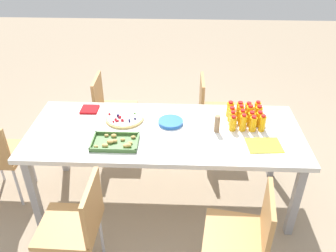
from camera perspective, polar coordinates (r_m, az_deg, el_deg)
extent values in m
plane|color=gray|center=(3.30, -0.46, -11.57)|extent=(12.00, 12.00, 0.00)
cube|color=silver|center=(2.85, -0.52, -1.03)|extent=(2.23, 0.89, 0.04)
cube|color=#99999E|center=(3.48, 17.12, -3.17)|extent=(0.06, 0.06, 0.70)
cube|color=#99999E|center=(3.55, -17.12, -2.37)|extent=(0.06, 0.06, 0.70)
cube|color=#99999E|center=(2.94, 20.16, -11.46)|extent=(0.06, 0.06, 0.70)
cube|color=#99999E|center=(3.02, -21.16, -10.26)|extent=(0.06, 0.06, 0.70)
cube|color=#B7844C|center=(3.73, -8.36, 2.43)|extent=(0.41, 0.41, 0.04)
cube|color=#B7844C|center=(3.68, -11.45, 5.01)|extent=(0.03, 0.38, 0.38)
cylinder|color=silver|center=(3.97, -5.46, 0.50)|extent=(0.02, 0.02, 0.41)
cylinder|color=silver|center=(3.70, -6.00, -2.12)|extent=(0.02, 0.02, 0.41)
cylinder|color=silver|center=(4.02, -10.00, 0.57)|extent=(0.02, 0.02, 0.41)
cylinder|color=silver|center=(3.76, -10.85, -2.01)|extent=(0.02, 0.02, 0.41)
cube|color=#B7844C|center=(3.40, -25.63, -4.10)|extent=(0.40, 0.40, 0.04)
cylinder|color=silver|center=(3.58, -21.39, -5.90)|extent=(0.02, 0.02, 0.41)
cylinder|color=silver|center=(3.36, -23.35, -9.24)|extent=(0.02, 0.02, 0.41)
cube|color=#B7844C|center=(2.55, -15.93, -15.60)|extent=(0.41, 0.41, 0.04)
cube|color=#B7844C|center=(2.36, -12.28, -13.01)|extent=(0.04, 0.38, 0.38)
cylinder|color=silver|center=(2.88, -17.35, -16.18)|extent=(0.02, 0.02, 0.41)
cylinder|color=silver|center=(2.79, -10.90, -16.94)|extent=(0.02, 0.02, 0.41)
cube|color=#B7844C|center=(2.45, 10.82, -17.29)|extent=(0.45, 0.45, 0.04)
cube|color=#B7844C|center=(2.33, 16.00, -14.58)|extent=(0.09, 0.38, 0.38)
cylinder|color=silver|center=(2.73, 6.87, -17.75)|extent=(0.02, 0.02, 0.41)
cylinder|color=silver|center=(2.75, 13.87, -18.35)|extent=(0.02, 0.02, 0.41)
cube|color=#B7844C|center=(3.71, 8.28, 2.23)|extent=(0.40, 0.40, 0.04)
cube|color=#B7844C|center=(3.60, 5.58, 4.91)|extent=(0.03, 0.38, 0.38)
cylinder|color=silver|center=(3.99, 10.11, 0.28)|extent=(0.02, 0.02, 0.41)
cylinder|color=silver|center=(3.72, 10.63, -2.34)|extent=(0.02, 0.02, 0.41)
cylinder|color=silver|center=(3.96, 5.51, 0.39)|extent=(0.02, 0.02, 0.41)
cylinder|color=silver|center=(3.69, 5.71, -2.25)|extent=(0.02, 0.02, 0.41)
cylinder|color=#F9AE14|center=(3.09, 14.39, 2.61)|extent=(0.05, 0.05, 0.13)
cylinder|color=red|center=(3.05, 14.58, 3.81)|extent=(0.03, 0.03, 0.02)
cylinder|color=#F9AC14|center=(3.08, 13.01, 2.55)|extent=(0.06, 0.06, 0.12)
cylinder|color=red|center=(3.05, 13.16, 3.64)|extent=(0.04, 0.04, 0.02)
cylinder|color=#F9AC14|center=(3.06, 11.67, 2.63)|extent=(0.06, 0.06, 0.12)
cylinder|color=red|center=(3.03, 11.81, 3.76)|extent=(0.04, 0.04, 0.02)
cylinder|color=#FAAE14|center=(3.05, 10.13, 2.68)|extent=(0.06, 0.06, 0.13)
cylinder|color=red|center=(3.01, 10.26, 3.84)|extent=(0.04, 0.04, 0.02)
cylinder|color=#F8AD14|center=(3.02, 14.60, 1.87)|extent=(0.06, 0.06, 0.13)
cylinder|color=red|center=(2.99, 14.79, 3.10)|extent=(0.04, 0.04, 0.02)
cylinder|color=#FAAF14|center=(3.01, 13.21, 1.95)|extent=(0.06, 0.06, 0.13)
cylinder|color=red|center=(2.97, 13.39, 3.19)|extent=(0.04, 0.04, 0.02)
cylinder|color=#FAAC14|center=(3.00, 11.80, 2.00)|extent=(0.05, 0.05, 0.13)
cylinder|color=red|center=(2.96, 11.96, 3.22)|extent=(0.04, 0.04, 0.02)
cylinder|color=#F9AE14|center=(2.98, 10.37, 1.84)|extent=(0.06, 0.06, 0.12)
cylinder|color=red|center=(2.95, 10.50, 2.93)|extent=(0.04, 0.04, 0.02)
cylinder|color=#F9AB14|center=(2.96, 14.73, 1.06)|extent=(0.06, 0.06, 0.12)
cylinder|color=red|center=(2.93, 14.91, 2.20)|extent=(0.04, 0.04, 0.02)
cylinder|color=#F8AB14|center=(2.94, 13.47, 1.03)|extent=(0.06, 0.06, 0.12)
cylinder|color=red|center=(2.91, 13.64, 2.16)|extent=(0.04, 0.04, 0.02)
cylinder|color=#F9AB14|center=(2.93, 12.01, 1.22)|extent=(0.06, 0.06, 0.13)
cylinder|color=red|center=(2.89, 12.17, 2.48)|extent=(0.04, 0.04, 0.02)
cylinder|color=#F9AC14|center=(2.92, 10.50, 1.13)|extent=(0.05, 0.05, 0.12)
cylinder|color=red|center=(2.89, 10.63, 2.25)|extent=(0.04, 0.04, 0.02)
cylinder|color=#F9AC14|center=(2.90, 15.19, 0.38)|extent=(0.05, 0.05, 0.13)
cylinder|color=red|center=(2.87, 15.39, 1.61)|extent=(0.03, 0.03, 0.02)
cylinder|color=#F9AC14|center=(2.88, 13.75, 0.30)|extent=(0.06, 0.06, 0.12)
cylinder|color=red|center=(2.85, 13.93, 1.46)|extent=(0.04, 0.04, 0.02)
cylinder|color=#FAAB14|center=(2.87, 12.21, 0.45)|extent=(0.05, 0.05, 0.13)
cylinder|color=red|center=(2.83, 12.38, 1.74)|extent=(0.03, 0.03, 0.02)
cylinder|color=#F9AE14|center=(2.86, 10.59, 0.35)|extent=(0.05, 0.05, 0.12)
cylinder|color=red|center=(2.82, 10.72, 1.48)|extent=(0.04, 0.04, 0.02)
cylinder|color=tan|center=(3.00, -7.10, 1.24)|extent=(0.33, 0.33, 0.02)
cylinder|color=white|center=(2.99, -7.11, 1.44)|extent=(0.30, 0.30, 0.01)
sphere|color=red|center=(2.95, -8.58, 1.08)|extent=(0.02, 0.02, 0.02)
sphere|color=#1E1947|center=(2.94, -5.43, 1.19)|extent=(0.02, 0.02, 0.02)
sphere|color=red|center=(2.93, -8.95, 0.72)|extent=(0.02, 0.02, 0.02)
sphere|color=#1E1947|center=(3.00, -8.21, 1.72)|extent=(0.03, 0.03, 0.03)
sphere|color=red|center=(2.98, -7.89, 1.46)|extent=(0.03, 0.03, 0.03)
sphere|color=#1E1947|center=(2.91, -6.34, 0.74)|extent=(0.02, 0.02, 0.02)
sphere|color=#66B238|center=(3.02, -5.45, 2.10)|extent=(0.02, 0.02, 0.02)
sphere|color=red|center=(2.93, -7.49, 0.94)|extent=(0.03, 0.03, 0.03)
sphere|color=red|center=(2.93, -8.24, 0.85)|extent=(0.02, 0.02, 0.02)
sphere|color=#1E1947|center=(2.93, -6.37, 0.99)|extent=(0.02, 0.02, 0.02)
sphere|color=red|center=(3.04, -9.57, 1.95)|extent=(0.02, 0.02, 0.02)
sphere|color=#1E1947|center=(2.98, -8.10, 1.38)|extent=(0.02, 0.02, 0.02)
sphere|color=red|center=(2.93, -8.45, 0.83)|extent=(0.02, 0.02, 0.02)
cube|color=#477238|center=(2.71, -8.66, -2.81)|extent=(0.36, 0.24, 0.01)
cube|color=#477238|center=(2.79, -8.30, -1.25)|extent=(0.36, 0.01, 0.03)
cube|color=#477238|center=(2.61, -9.10, -4.00)|extent=(0.36, 0.01, 0.03)
cube|color=#477238|center=(2.67, -5.05, -2.69)|extent=(0.01, 0.24, 0.03)
cube|color=#477238|center=(2.74, -12.23, -2.47)|extent=(0.01, 0.24, 0.03)
ellipsoid|color=tan|center=(2.77, -8.89, -1.56)|extent=(0.05, 0.03, 0.03)
ellipsoid|color=tan|center=(2.73, -5.72, -1.81)|extent=(0.04, 0.03, 0.02)
ellipsoid|color=tan|center=(2.70, -8.78, -2.42)|extent=(0.05, 0.03, 0.03)
ellipsoid|color=tan|center=(2.72, -7.44, -2.20)|extent=(0.04, 0.03, 0.02)
ellipsoid|color=tan|center=(2.70, -9.47, -2.54)|extent=(0.05, 0.04, 0.03)
ellipsoid|color=tan|center=(2.67, -6.20, -2.78)|extent=(0.04, 0.03, 0.02)
ellipsoid|color=tan|center=(2.64, -6.58, -3.15)|extent=(0.05, 0.04, 0.03)
ellipsoid|color=tan|center=(2.68, -11.75, -3.28)|extent=(0.03, 0.02, 0.02)
ellipsoid|color=tan|center=(2.64, -6.88, -3.23)|extent=(0.05, 0.04, 0.03)
ellipsoid|color=tan|center=(2.78, -10.06, -1.52)|extent=(0.04, 0.03, 0.02)
ellipsoid|color=tan|center=(2.67, -10.29, -3.16)|extent=(0.05, 0.04, 0.03)
cylinder|color=blue|center=(2.92, 0.43, 0.44)|extent=(0.21, 0.21, 0.00)
cylinder|color=blue|center=(2.92, 0.43, 0.52)|extent=(0.21, 0.21, 0.00)
cylinder|color=blue|center=(2.92, 0.44, 0.61)|extent=(0.21, 0.21, 0.00)
cylinder|color=blue|center=(2.91, 0.44, 0.69)|extent=(0.21, 0.21, 0.00)
cylinder|color=blue|center=(2.91, 0.44, 0.77)|extent=(0.21, 0.21, 0.00)
cylinder|color=blue|center=(2.91, 0.44, 0.86)|extent=(0.21, 0.21, 0.00)
cube|color=red|center=(3.19, -12.72, 2.69)|extent=(0.15, 0.15, 0.02)
cylinder|color=#9E7A56|center=(2.81, 8.05, 0.33)|extent=(0.04, 0.04, 0.14)
cube|color=yellow|center=(2.76, 15.47, -3.06)|extent=(0.27, 0.22, 0.01)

